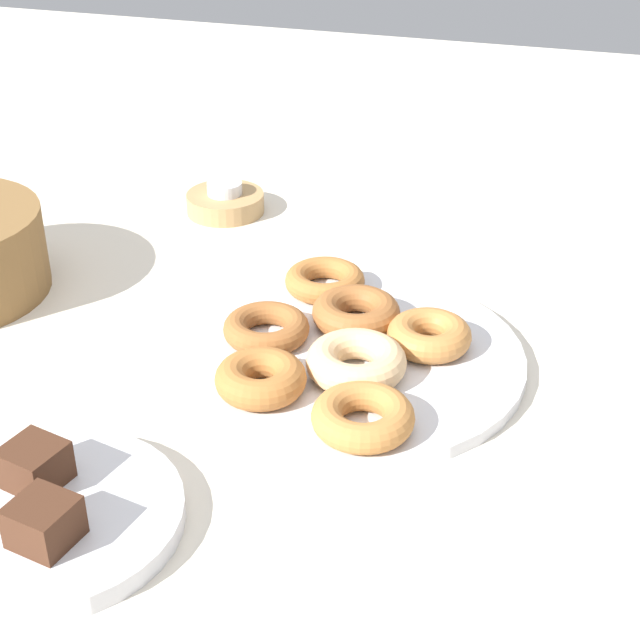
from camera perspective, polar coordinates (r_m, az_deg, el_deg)
The scene contains 14 objects.
ground_plane at distance 0.93m, azimuth 1.77°, elevation -2.54°, with size 2.40×2.40×0.00m, color beige.
donut_plate at distance 0.93m, azimuth 1.78°, elevation -2.21°, with size 0.33×0.33×0.01m, color silver.
donut_0 at distance 0.94m, azimuth -3.23°, elevation -0.59°, with size 0.08×0.08×0.02m, color #995B2D.
donut_1 at distance 0.82m, azimuth 2.52°, elevation -5.67°, with size 0.09×0.09×0.03m, color #BC7A3D.
donut_2 at distance 0.93m, azimuth 6.40°, elevation -0.89°, with size 0.08×0.08×0.03m, color #BC7A3D.
donut_3 at distance 1.02m, azimuth 0.29°, elevation 2.32°, with size 0.08×0.08×0.02m, color #AD6B33.
donut_4 at distance 0.88m, azimuth 2.13°, elevation -2.45°, with size 0.09×0.09×0.03m, color #EABC84.
donut_5 at distance 0.96m, azimuth 2.13°, elevation 0.44°, with size 0.09×0.09×0.03m, color #995B2D.
donut_6 at distance 0.86m, azimuth -3.49°, elevation -3.43°, with size 0.08×0.08×0.03m, color #AD6B33.
cake_plate at distance 0.77m, azimuth -15.42°, elevation -11.05°, with size 0.20×0.20×0.02m, color silver.
brownie_near at distance 0.73m, azimuth -15.85°, elevation -11.29°, with size 0.04×0.04×0.03m, color #472819.
brownie_far at distance 0.79m, azimuth -16.34°, elevation -8.11°, with size 0.04×0.04×0.03m, color #472819.
candle_holder at distance 1.24m, azimuth -5.55°, elevation 6.83°, with size 0.10×0.10×0.02m, color tan.
tealight at distance 1.23m, azimuth -5.60°, elevation 7.68°, with size 0.04×0.04×0.01m, color silver.
Camera 1 is at (-0.76, -0.20, 0.51)m, focal length 54.74 mm.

